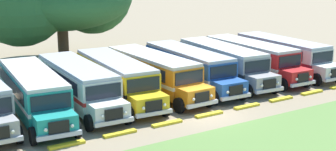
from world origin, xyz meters
TOP-DOWN VIEW (x-y plane):
  - ground_plane at (0.00, 0.00)m, footprint 220.00×220.00m
  - foreground_grass_strip at (0.00, -7.02)m, footprint 80.00×9.11m
  - parked_bus_slot_1 at (-9.20, 5.55)m, footprint 3.54×10.97m
  - parked_bus_slot_2 at (-6.11, 5.95)m, footprint 3.08×10.89m
  - parked_bus_slot_3 at (-3.22, 6.06)m, footprint 3.38×10.95m
  - parked_bus_slot_4 at (-0.20, 6.04)m, footprint 2.84×10.86m
  - parked_bus_slot_5 at (3.04, 6.14)m, footprint 3.13×10.90m
  - parked_bus_slot_6 at (6.29, 6.12)m, footprint 3.46×10.96m
  - parked_bus_slot_7 at (9.33, 6.13)m, footprint 2.94×10.87m
  - parked_bus_slot_8 at (12.68, 5.82)m, footprint 3.01×10.88m
  - curb_wheelstop_1 at (-9.41, -0.31)m, footprint 2.00×0.36m
  - curb_wheelstop_2 at (-6.27, -0.31)m, footprint 2.00×0.36m
  - curb_wheelstop_3 at (-3.14, -0.31)m, footprint 2.00×0.36m
  - curb_wheelstop_4 at (0.00, -0.31)m, footprint 2.00×0.36m
  - curb_wheelstop_5 at (3.14, -0.31)m, footprint 2.00×0.36m
  - curb_wheelstop_6 at (6.27, -0.31)m, footprint 2.00×0.36m
  - curb_wheelstop_7 at (9.41, -0.31)m, footprint 2.00×0.36m

SIDE VIEW (x-z plane):
  - ground_plane at x=0.00m, z-range 0.00..0.00m
  - foreground_grass_strip at x=0.00m, z-range 0.00..0.01m
  - curb_wheelstop_1 at x=-9.41m, z-range 0.00..0.15m
  - curb_wheelstop_2 at x=-6.27m, z-range 0.00..0.15m
  - curb_wheelstop_3 at x=-3.14m, z-range 0.00..0.15m
  - curb_wheelstop_4 at x=0.00m, z-range 0.00..0.15m
  - curb_wheelstop_5 at x=3.14m, z-range 0.00..0.15m
  - curb_wheelstop_6 at x=6.27m, z-range 0.00..0.15m
  - curb_wheelstop_7 at x=9.41m, z-range 0.00..0.15m
  - parked_bus_slot_1 at x=-9.20m, z-range 0.17..2.99m
  - parked_bus_slot_2 at x=-6.11m, z-range 0.17..2.99m
  - parked_bus_slot_3 at x=-3.22m, z-range 0.17..2.99m
  - parked_bus_slot_4 at x=-0.20m, z-range 0.17..2.99m
  - parked_bus_slot_5 at x=3.04m, z-range 0.17..2.99m
  - parked_bus_slot_6 at x=6.29m, z-range 0.17..2.99m
  - parked_bus_slot_7 at x=9.33m, z-range 0.17..2.99m
  - parked_bus_slot_8 at x=12.68m, z-range 0.17..2.99m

